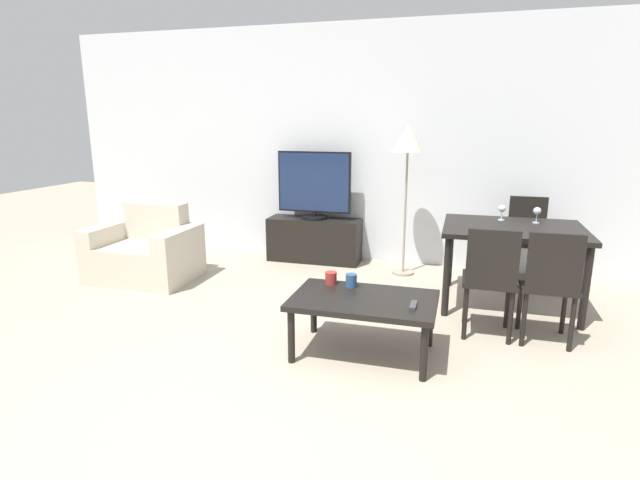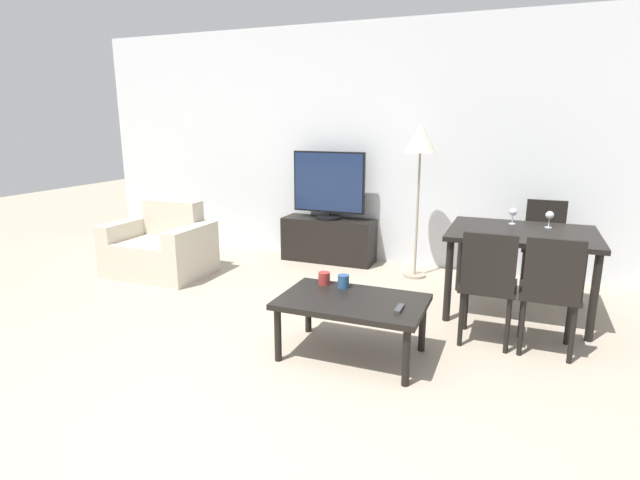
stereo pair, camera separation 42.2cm
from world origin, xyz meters
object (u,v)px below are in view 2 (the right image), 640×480
Objects in this scene: tv_stand at (329,240)px; wine_glass_center at (513,213)px; coffee_table at (352,305)px; remote_primary at (399,309)px; dining_table at (522,241)px; dining_chair_near at (488,282)px; cup_colored_far at (324,278)px; wine_glass_left at (550,216)px; dining_chair_near_right at (550,289)px; armchair at (161,249)px; tv at (329,185)px; dining_chair_far at (544,240)px; floor_lamp at (420,146)px; cup_white_near at (343,281)px.

wine_glass_center is (2.02, -0.65, 0.58)m from tv_stand.
coffee_table is 6.73× the size of remote_primary.
dining_table is (1.07, 1.32, 0.27)m from coffee_table.
cup_colored_far is at bearing -164.71° from dining_chair_near.
wine_glass_left is (0.41, 0.99, 0.34)m from dining_chair_near.
dining_chair_near_right is 9.36× the size of cup_colored_far.
armchair is at bearing -172.15° from wine_glass_center.
dining_chair_near reaches higher than dining_table.
dining_table is 8.14× the size of wine_glass_center.
wine_glass_center is at bearing 171.30° from wine_glass_left.
dining_chair_far is at bearing -3.36° from tv.
tv_stand is at bearing 168.69° from floor_lamp.
wine_glass_center is at bearing 46.60° from cup_colored_far.
cup_white_near is at bearing -161.21° from dining_chair_near.
floor_lamp is at bearing 84.42° from cup_white_near.
tv reaches higher than wine_glass_left.
floor_lamp is (-1.24, 1.47, 0.89)m from dining_chair_near_right.
dining_chair_far is at bearing 74.98° from dining_chair_near.
dining_chair_near is (0.86, 0.54, 0.12)m from coffee_table.
tv_stand is 1.26× the size of tv.
coffee_table is 1.02m from dining_chair_near.
armchair is at bearing -173.42° from wine_glass_left.
armchair is 1.20× the size of tv.
cup_colored_far is at bearing -130.16° from dining_chair_far.
cup_white_near is (-1.00, -0.34, -0.02)m from dining_chair_near.
cup_colored_far is at bearing -168.62° from dining_chair_near_right.
wine_glass_center is at bearing 106.11° from dining_chair_near_right.
coffee_table is at bearing -121.35° from dining_chair_far.
dining_chair_far is (2.31, -0.14, -0.41)m from tv.
wine_glass_center is (-0.09, 0.26, 0.19)m from dining_table.
floor_lamp reaches higher than tv_stand.
remote_primary is (-0.51, -0.62, -0.06)m from dining_chair_near.
coffee_table is 2.04m from wine_glass_left.
wine_glass_center is at bearing 69.31° from remote_primary.
dining_chair_far is (3.83, 1.00, 0.22)m from armchair.
wine_glass_center is (-0.30, 0.05, 0.00)m from wine_glass_left.
floor_lamp is at bearing -11.18° from tv.
dining_table is 1.65m from cup_white_near.
coffee_table is 2.46m from dining_chair_far.
tv is 5.91× the size of wine_glass_center.
wine_glass_center is at bearing -120.02° from dining_chair_far.
remote_primary is at bearing -119.76° from wine_glass_left.
dining_chair_near_right is at bearing 0.00° from dining_chair_near.
cup_colored_far is 0.64× the size of wine_glass_center.
dining_chair_far is at bearing 58.65° from coffee_table.
cup_colored_far is at bearing 154.84° from remote_primary.
dining_chair_near_right is at bearing -36.07° from tv.
cup_white_near is at bearing -126.80° from dining_chair_far.
remote_primary is at bearing -58.98° from tv_stand.
tv is 2.18m from cup_colored_far.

